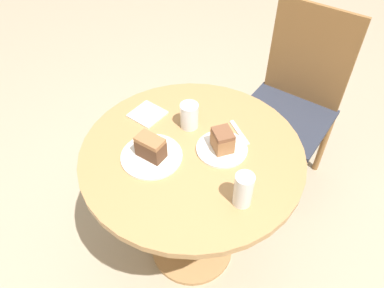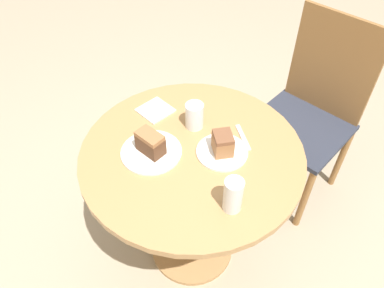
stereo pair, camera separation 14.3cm
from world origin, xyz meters
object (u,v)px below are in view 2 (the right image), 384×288
object	(u,v)px
cake_slice_near	(223,143)
cake_slice_far	(150,143)
plate_near	(222,152)
glass_water	(233,196)
glass_lemonade	(194,117)
chair	(310,111)
plate_far	(151,152)

from	to	relation	value
cake_slice_near	cake_slice_far	world-z (taller)	cake_slice_far
plate_near	glass_water	size ratio (longest dim) A/B	1.49
glass_water	glass_lemonade	bearing A→B (deg)	158.79
glass_water	plate_near	bearing A→B (deg)	145.91
chair	plate_far	world-z (taller)	chair
plate_near	glass_water	xyz separation A→B (m)	(0.21, -0.14, 0.06)
plate_near	glass_water	world-z (taller)	glass_water
chair	cake_slice_far	xyz separation A→B (m)	(-0.08, -0.93, 0.28)
cake_slice_near	glass_lemonade	size ratio (longest dim) A/B	0.95
chair	plate_near	world-z (taller)	chair
chair	glass_water	size ratio (longest dim) A/B	7.54
plate_far	cake_slice_far	size ratio (longest dim) A/B	2.04
cake_slice_far	glass_lemonade	distance (m)	0.23
cake_slice_near	glass_lemonade	distance (m)	0.19
plate_near	cake_slice_near	distance (m)	0.05
plate_near	cake_slice_far	distance (m)	0.28
plate_near	glass_water	bearing A→B (deg)	-34.09
plate_near	plate_far	distance (m)	0.28
cake_slice_near	cake_slice_far	bearing A→B (deg)	-128.24
plate_near	cake_slice_far	xyz separation A→B (m)	(-0.17, -0.22, 0.05)
cake_slice_near	cake_slice_far	distance (m)	0.28
cake_slice_far	glass_lemonade	bearing A→B (deg)	94.46
plate_far	glass_lemonade	xyz separation A→B (m)	(-0.02, 0.23, 0.05)
chair	plate_far	xyz separation A→B (m)	(-0.08, -0.93, 0.22)
chair	cake_slice_near	xyz separation A→B (m)	(0.09, -0.71, 0.27)
cake_slice_far	glass_lemonade	world-z (taller)	glass_lemonade
cake_slice_near	cake_slice_far	size ratio (longest dim) A/B	0.91
cake_slice_far	glass_water	xyz separation A→B (m)	(0.38, 0.07, 0.01)
glass_lemonade	chair	bearing A→B (deg)	81.69
plate_far	glass_lemonade	world-z (taller)	glass_lemonade
glass_lemonade	glass_water	distance (m)	0.43
chair	glass_water	world-z (taller)	chair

